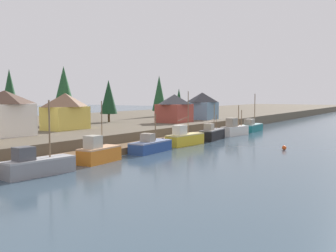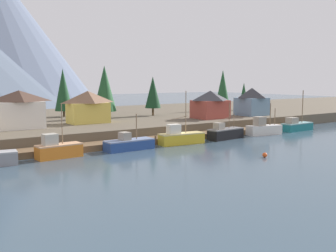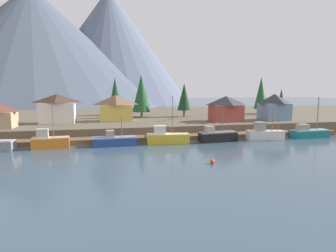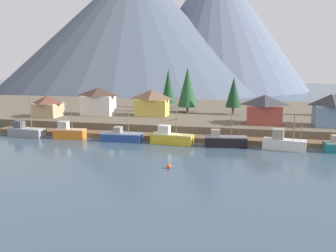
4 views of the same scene
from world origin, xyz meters
name	(u,v)px [view 2 (image 2 of 4)]	position (x,y,z in m)	size (l,w,h in m)	color
ground_plane	(123,133)	(0.00, 20.00, -0.50)	(400.00, 400.00, 1.00)	#384C5B
dock	(169,139)	(0.00, 1.99, 0.50)	(80.00, 4.00, 1.60)	brown
shoreline_bank	(100,120)	(0.00, 32.00, 1.25)	(400.00, 56.00, 2.50)	brown
fishing_boat_orange	(58,149)	(-21.77, -1.55, 1.27)	(6.59, 2.83, 7.93)	#CC6B1E
fishing_boat_blue	(129,144)	(-10.22, -1.62, 0.97)	(8.17, 2.97, 5.78)	navy
fishing_boat_yellow	(181,137)	(-0.04, -1.72, 1.21)	(8.38, 3.21, 9.29)	gold
fishing_boat_black	(225,133)	(10.36, -1.83, 1.14)	(7.98, 3.37, 6.90)	black
fishing_boat_white	(263,129)	(20.85, -1.89, 1.28)	(7.80, 3.56, 6.42)	silver
fishing_boat_teal	(297,126)	(31.77, -1.67, 1.08)	(8.29, 3.04, 8.88)	#196B70
house_blue	(252,101)	(31.04, 11.21, 5.94)	(6.80, 6.40, 6.72)	#6689A8
house_white	(20,109)	(-22.72, 15.83, 6.00)	(8.27, 5.02, 6.86)	silver
house_yellow	(88,107)	(-9.09, 17.50, 5.82)	(8.15, 5.00, 6.49)	gold
house_red	(210,104)	(17.70, 11.21, 5.71)	(7.65, 6.12, 6.27)	#9E4238
conifer_near_left	(63,90)	(-8.56, 33.50, 8.86)	(4.10, 4.10, 11.32)	#4C3823
conifer_near_right	(105,88)	(-1.59, 25.64, 9.24)	(5.22, 5.22, 11.96)	#4C3823
conifer_mid_left	(153,92)	(10.46, 24.14, 8.18)	(3.85, 3.85, 9.51)	#4C3823
conifer_mid_right	(223,87)	(36.47, 27.76, 9.07)	(3.98, 3.98, 11.56)	#4C3823
conifer_back_left	(244,93)	(41.41, 24.21, 7.32)	(2.42, 2.42, 7.93)	#4C3823
channel_buoy	(265,155)	(3.21, -18.02, 0.35)	(0.70, 0.70, 0.70)	#E04C19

